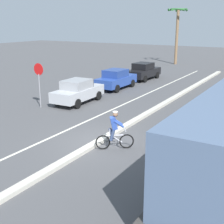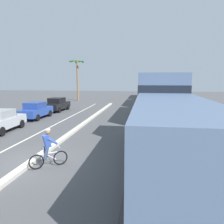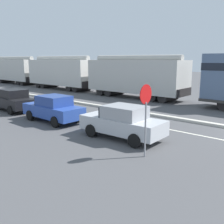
# 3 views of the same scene
# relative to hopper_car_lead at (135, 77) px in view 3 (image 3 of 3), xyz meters

# --- Properties ---
(median_curb) EXTENTS (0.36, 36.00, 0.16)m
(median_curb) POSITION_rel_hopper_car_lead_xyz_m (-6.13, -6.95, -2.00)
(median_curb) COLOR beige
(median_curb) RESTS_ON ground
(lane_stripe) EXTENTS (0.14, 36.00, 0.01)m
(lane_stripe) POSITION_rel_hopper_car_lead_xyz_m (-8.53, -6.95, -2.07)
(lane_stripe) COLOR silver
(lane_stripe) RESTS_ON ground
(hopper_car_lead) EXTENTS (2.90, 10.60, 4.18)m
(hopper_car_lead) POSITION_rel_hopper_car_lead_xyz_m (0.00, 0.00, 0.00)
(hopper_car_lead) COLOR beige
(hopper_car_lead) RESTS_ON ground
(hopper_car_middle) EXTENTS (2.90, 10.60, 4.18)m
(hopper_car_middle) POSITION_rel_hopper_car_lead_xyz_m (0.00, 11.60, 0.00)
(hopper_car_middle) COLOR silver
(hopper_car_middle) RESTS_ON ground
(hopper_car_trailing) EXTENTS (2.90, 10.60, 4.18)m
(hopper_car_trailing) POSITION_rel_hopper_car_lead_xyz_m (0.00, 23.20, 0.00)
(hopper_car_trailing) COLOR beige
(hopper_car_trailing) RESTS_ON ground
(parked_car_silver) EXTENTS (1.96, 4.26, 1.62)m
(parked_car_silver) POSITION_rel_hopper_car_lead_xyz_m (-11.45, -7.63, -1.26)
(parked_car_silver) COLOR #B7BABF
(parked_car_silver) RESTS_ON ground
(parked_car_blue) EXTENTS (1.87, 4.22, 1.62)m
(parked_car_blue) POSITION_rel_hopper_car_lead_xyz_m (-11.55, -2.22, -1.26)
(parked_car_blue) COLOR #28479E
(parked_car_blue) RESTS_ON ground
(parked_car_black) EXTENTS (1.96, 4.26, 1.62)m
(parked_car_black) POSITION_rel_hopper_car_lead_xyz_m (-11.45, 2.87, -1.26)
(parked_car_black) COLOR black
(parked_car_black) RESTS_ON ground
(stop_sign) EXTENTS (0.76, 0.08, 2.88)m
(stop_sign) POSITION_rel_hopper_car_lead_xyz_m (-12.82, -9.86, -0.05)
(stop_sign) COLOR gray
(stop_sign) RESTS_ON ground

